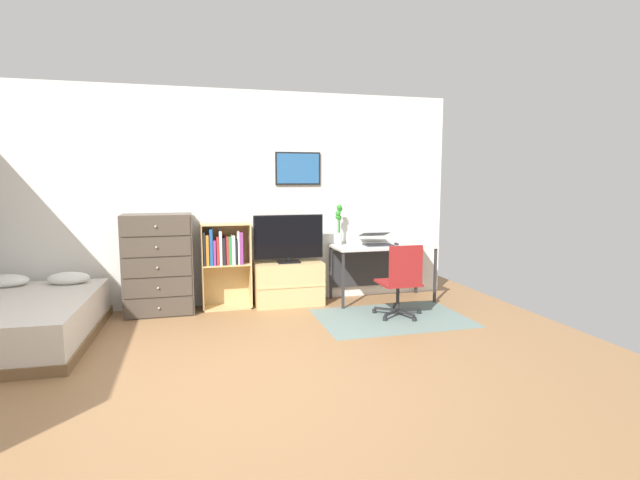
% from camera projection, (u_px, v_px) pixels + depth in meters
% --- Properties ---
extents(ground_plane, '(7.20, 7.20, 0.00)m').
position_uv_depth(ground_plane, '(241.00, 378.00, 3.91)').
color(ground_plane, '#936B44').
extents(wall_back_with_posters, '(6.12, 0.09, 2.70)m').
position_uv_depth(wall_back_with_posters, '(220.00, 199.00, 6.07)').
color(wall_back_with_posters, silver).
rests_on(wall_back_with_posters, ground_plane).
extents(area_rug, '(1.70, 1.20, 0.01)m').
position_uv_depth(area_rug, '(392.00, 318.00, 5.60)').
color(area_rug, slate).
rests_on(area_rug, ground_plane).
extents(bed, '(1.47, 1.99, 0.56)m').
position_uv_depth(bed, '(16.00, 321.00, 4.70)').
color(bed, brown).
rests_on(bed, ground_plane).
extents(dresser, '(0.79, 0.46, 1.19)m').
position_uv_depth(dresser, '(159.00, 264.00, 5.71)').
color(dresser, '#4C4238').
rests_on(dresser, ground_plane).
extents(bookshelf, '(0.60, 0.30, 1.06)m').
position_uv_depth(bookshelf, '(224.00, 257.00, 5.96)').
color(bookshelf, tan).
rests_on(bookshelf, ground_plane).
extents(tv_stand, '(0.86, 0.41, 0.55)m').
position_uv_depth(tv_stand, '(289.00, 284.00, 6.16)').
color(tv_stand, tan).
rests_on(tv_stand, ground_plane).
extents(television, '(0.88, 0.16, 0.61)m').
position_uv_depth(television, '(289.00, 239.00, 6.07)').
color(television, black).
rests_on(television, tv_stand).
extents(desk, '(1.31, 0.60, 0.74)m').
position_uv_depth(desk, '(380.00, 254.00, 6.42)').
color(desk, silver).
rests_on(desk, ground_plane).
extents(office_chair, '(0.56, 0.58, 0.86)m').
position_uv_depth(office_chair, '(401.00, 279.00, 5.55)').
color(office_chair, '#232326').
rests_on(office_chair, ground_plane).
extents(laptop, '(0.38, 0.41, 0.16)m').
position_uv_depth(laptop, '(376.00, 240.00, 6.38)').
color(laptop, '#333338').
rests_on(laptop, desk).
extents(computer_mouse, '(0.06, 0.10, 0.03)m').
position_uv_depth(computer_mouse, '(396.00, 244.00, 6.34)').
color(computer_mouse, '#262628').
rests_on(computer_mouse, desk).
extents(bamboo_vase, '(0.10, 0.10, 0.53)m').
position_uv_depth(bamboo_vase, '(339.00, 224.00, 6.32)').
color(bamboo_vase, silver).
rests_on(bamboo_vase, desk).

